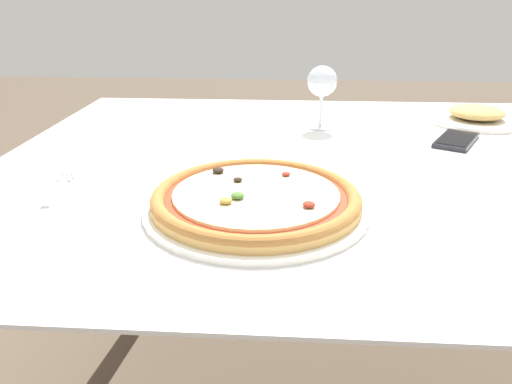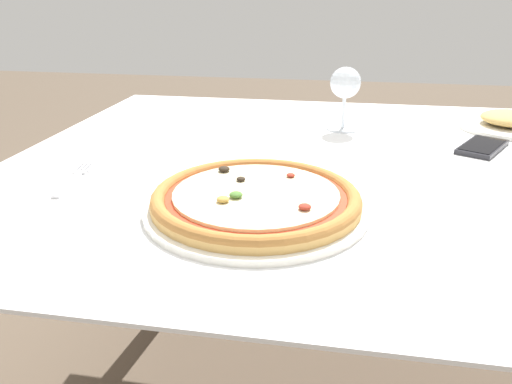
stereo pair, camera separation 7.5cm
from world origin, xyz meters
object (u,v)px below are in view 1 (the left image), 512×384
object	(u,v)px
fork	(61,185)
side_plate	(476,116)
cell_phone	(456,140)
pizza_plate	(256,200)
wine_glass_far_left	(322,84)
dining_table	(364,193)

from	to	relation	value
fork	side_plate	xyz separation A→B (m)	(0.85, 0.49, 0.01)
cell_phone	side_plate	xyz separation A→B (m)	(0.10, 0.18, 0.01)
pizza_plate	cell_phone	xyz separation A→B (m)	(0.41, 0.39, -0.01)
pizza_plate	side_plate	xyz separation A→B (m)	(0.52, 0.57, -0.00)
pizza_plate	fork	size ratio (longest dim) A/B	2.02
pizza_plate	wine_glass_far_left	world-z (taller)	wine_glass_far_left
pizza_plate	fork	distance (m)	0.35
wine_glass_far_left	cell_phone	xyz separation A→B (m)	(0.29, -0.11, -0.10)
dining_table	cell_phone	bearing A→B (deg)	32.44
side_plate	fork	bearing A→B (deg)	-150.15
pizza_plate	cell_phone	bearing A→B (deg)	42.91
wine_glass_far_left	cell_phone	world-z (taller)	wine_glass_far_left
cell_phone	pizza_plate	bearing A→B (deg)	-137.09
wine_glass_far_left	cell_phone	bearing A→B (deg)	-20.49
cell_phone	side_plate	size ratio (longest dim) A/B	0.70
fork	cell_phone	xyz separation A→B (m)	(0.75, 0.31, 0.00)
dining_table	wine_glass_far_left	world-z (taller)	wine_glass_far_left
pizza_plate	dining_table	bearing A→B (deg)	51.12
fork	cell_phone	distance (m)	0.82
side_plate	dining_table	bearing A→B (deg)	-134.85
cell_phone	wine_glass_far_left	bearing A→B (deg)	159.51
wine_glass_far_left	cell_phone	distance (m)	0.33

